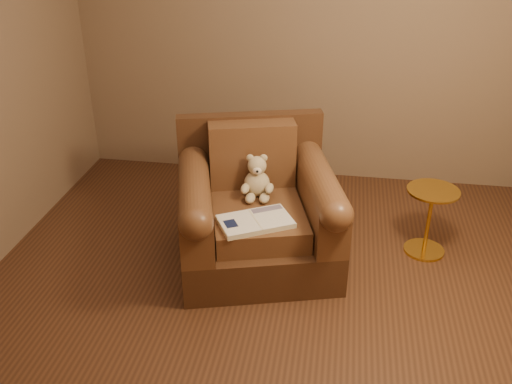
# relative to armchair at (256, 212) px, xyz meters

# --- Properties ---
(floor) EXTENTS (4.00, 4.00, 0.00)m
(floor) POSITION_rel_armchair_xyz_m (0.15, -0.53, -0.38)
(floor) COLOR #4D2C1A
(floor) RESTS_ON ground
(room) EXTENTS (4.02, 4.02, 2.71)m
(room) POSITION_rel_armchair_xyz_m (0.15, -0.53, 1.34)
(room) COLOR #81674F
(room) RESTS_ON ground
(armchair) EXTENTS (1.32, 1.28, 0.97)m
(armchair) POSITION_rel_armchair_xyz_m (0.00, 0.00, 0.00)
(armchair) COLOR #442816
(armchair) RESTS_ON floor
(teddy_bear) EXTENTS (0.23, 0.26, 0.32)m
(teddy_bear) POSITION_rel_armchair_xyz_m (-0.01, 0.09, 0.21)
(teddy_bear) COLOR tan
(teddy_bear) RESTS_ON armchair
(guidebook) EXTENTS (0.55, 0.48, 0.04)m
(guidebook) POSITION_rel_armchair_xyz_m (0.04, -0.30, 0.11)
(guidebook) COLOR beige
(guidebook) RESTS_ON armchair
(side_table) EXTENTS (0.37, 0.37, 0.52)m
(side_table) POSITION_rel_armchair_xyz_m (1.24, 0.26, -0.09)
(side_table) COLOR gold
(side_table) RESTS_ON floor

